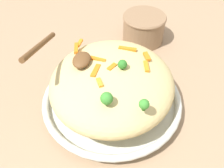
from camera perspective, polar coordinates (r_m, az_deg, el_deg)
The scene contains 17 objects.
ground_plane at distance 0.66m, azimuth -0.00°, elevation -4.87°, with size 2.40×2.40×0.00m, color #9E7F60.
serving_bowl at distance 0.65m, azimuth -0.00°, elevation -3.72°, with size 0.34×0.34×0.04m.
pasta_mound at distance 0.60m, azimuth -0.00°, elevation 0.27°, with size 0.31×0.29×0.10m, color #D1BA7A.
carrot_piece_0 at distance 0.61m, azimuth 7.71°, elevation 6.06°, with size 0.03×0.01×0.01m, color orange.
carrot_piece_1 at distance 0.59m, azimuth -3.11°, elevation 5.47°, with size 0.04×0.01×0.01m, color orange.
carrot_piece_2 at distance 0.56m, azimuth -3.63°, elevation 2.97°, with size 0.04×0.01×0.01m, color orange.
carrot_piece_3 at distance 0.58m, azimuth 7.59°, elevation 3.88°, with size 0.03×0.01×0.01m, color orange.
carrot_piece_4 at distance 0.53m, azimuth -2.75°, elevation 0.30°, with size 0.02×0.01×0.01m, color orange.
carrot_piece_5 at distance 0.63m, azimuth 3.45°, elevation 7.78°, with size 0.04×0.01×0.01m, color orange.
carrot_piece_6 at distance 0.65m, azimuth -7.17°, elevation 9.00°, with size 0.03×0.01×0.01m, color orange.
carrot_piece_7 at distance 0.56m, azimuth -0.17°, elevation 3.65°, with size 0.03×0.01×0.01m, color orange.
carrot_piece_8 at distance 0.63m, azimuth -7.91°, elevation 7.82°, with size 0.04×0.01×0.01m, color orange.
broccoli_floret_0 at distance 0.48m, azimuth 7.11°, elevation -4.51°, with size 0.02×0.02×0.03m.
broccoli_floret_1 at distance 0.49m, azimuth -1.20°, elevation -3.22°, with size 0.03×0.03×0.03m.
broccoli_floret_2 at distance 0.56m, azimuth 2.31°, elevation 4.30°, with size 0.02×0.02×0.02m.
serving_spoon at distance 0.58m, azimuth -10.35°, elevation 6.50°, with size 0.18×0.12×0.08m.
companion_bowl at distance 0.85m, azimuth 7.02°, elevation 12.39°, with size 0.14×0.14×0.09m.
Camera 1 is at (-0.42, -0.07, 0.51)m, focal length 41.37 mm.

